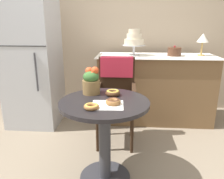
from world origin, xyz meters
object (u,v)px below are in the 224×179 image
object	(u,v)px
cafe_table	(105,125)
donut_front	(91,106)
wicker_chair	(116,87)
refrigerator	(32,60)
round_layer_cake	(174,52)
tiered_cake_stand	(134,40)
table_lamp	(203,39)
donut_mid	(113,101)
donut_side	(113,93)
flower_vase	(91,81)

from	to	relation	value
cafe_table	donut_front	world-z (taller)	donut_front
wicker_chair	refrigerator	xyz separation A→B (m)	(-1.11, 0.40, 0.21)
cafe_table	round_layer_cake	bearing A→B (deg)	59.07
tiered_cake_stand	table_lamp	distance (m)	0.88
donut_mid	table_lamp	bearing A→B (deg)	53.11
table_lamp	refrigerator	xyz separation A→B (m)	(-2.18, -0.23, -0.27)
cafe_table	donut_front	xyz separation A→B (m)	(-0.07, -0.17, 0.23)
donut_side	wicker_chair	bearing A→B (deg)	90.01
wicker_chair	flower_vase	world-z (taller)	flower_vase
donut_front	round_layer_cake	bearing A→B (deg)	59.94
flower_vase	table_lamp	world-z (taller)	table_lamp
donut_side	flower_vase	xyz separation A→B (m)	(-0.19, 0.04, 0.09)
donut_side	refrigerator	distance (m)	1.47
tiered_cake_stand	round_layer_cake	bearing A→B (deg)	-0.09
flower_vase	donut_mid	bearing A→B (deg)	-51.18
round_layer_cake	refrigerator	world-z (taller)	refrigerator
tiered_cake_stand	table_lamp	size ratio (longest dim) A/B	1.18
refrigerator	tiered_cake_stand	bearing A→B (deg)	8.73
cafe_table	donut_side	distance (m)	0.28
wicker_chair	donut_front	xyz separation A→B (m)	(-0.13, -0.87, 0.10)
wicker_chair	flower_vase	distance (m)	0.58
wicker_chair	round_layer_cake	xyz separation A→B (m)	(0.72, 0.60, 0.31)
wicker_chair	flower_vase	size ratio (longest dim) A/B	4.02
cafe_table	donut_side	size ratio (longest dim) A/B	5.75
round_layer_cake	wicker_chair	bearing A→B (deg)	-140.07
cafe_table	wicker_chair	bearing A→B (deg)	85.30
wicker_chair	donut_side	bearing A→B (deg)	-93.27
wicker_chair	donut_front	world-z (taller)	wicker_chair
donut_front	donut_side	world-z (taller)	donut_side
tiered_cake_stand	flower_vase	bearing A→B (deg)	-109.04
wicker_chair	refrigerator	bearing A→B (deg)	156.66
flower_vase	table_lamp	distance (m)	1.73
donut_side	donut_mid	bearing A→B (deg)	-85.30
cafe_table	tiered_cake_stand	size ratio (longest dim) A/B	2.14
round_layer_cake	tiered_cake_stand	bearing A→B (deg)	179.91
donut_mid	flower_vase	world-z (taller)	flower_vase
donut_front	round_layer_cake	distance (m)	1.72
tiered_cake_stand	donut_mid	bearing A→B (deg)	-97.36
cafe_table	donut_front	bearing A→B (deg)	-113.06
donut_front	refrigerator	distance (m)	1.61
donut_side	table_lamp	xyz separation A→B (m)	(1.07, 1.19, 0.37)
refrigerator	table_lamp	bearing A→B (deg)	6.05
wicker_chair	donut_side	xyz separation A→B (m)	(0.00, -0.55, 0.10)
tiered_cake_stand	cafe_table	bearing A→B (deg)	-101.01
donut_front	flower_vase	xyz separation A→B (m)	(-0.06, 0.36, 0.09)
table_lamp	round_layer_cake	bearing A→B (deg)	-174.86
cafe_table	refrigerator	bearing A→B (deg)	133.67
donut_mid	tiered_cake_stand	xyz separation A→B (m)	(0.18, 1.38, 0.36)
donut_front	tiered_cake_stand	world-z (taller)	tiered_cake_stand
donut_front	flower_vase	world-z (taller)	flower_vase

